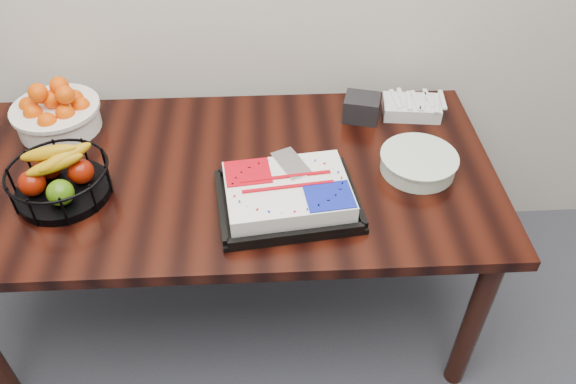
{
  "coord_description": "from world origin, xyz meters",
  "views": [
    {
      "loc": [
        0.14,
        0.56,
        1.96
      ],
      "look_at": [
        0.2,
        1.79,
        0.83
      ],
      "focal_mm": 35.0,
      "sensor_mm": 36.0,
      "label": 1
    }
  ],
  "objects_px": {
    "cake_tray": "(288,195)",
    "plate_stack": "(418,163)",
    "tangerine_bowl": "(55,109)",
    "fruit_basket": "(59,178)",
    "table": "(228,189)",
    "napkin_box": "(362,108)"
  },
  "relations": [
    {
      "from": "tangerine_bowl",
      "to": "plate_stack",
      "type": "relative_size",
      "value": 1.21
    },
    {
      "from": "napkin_box",
      "to": "plate_stack",
      "type": "bearing_deg",
      "value": -65.21
    },
    {
      "from": "cake_tray",
      "to": "napkin_box",
      "type": "bearing_deg",
      "value": 57.01
    },
    {
      "from": "cake_tray",
      "to": "plate_stack",
      "type": "distance_m",
      "value": 0.46
    },
    {
      "from": "cake_tray",
      "to": "fruit_basket",
      "type": "xyz_separation_m",
      "value": [
        -0.71,
        0.08,
        0.03
      ]
    },
    {
      "from": "napkin_box",
      "to": "table",
      "type": "bearing_deg",
      "value": -150.65
    },
    {
      "from": "plate_stack",
      "to": "napkin_box",
      "type": "distance_m",
      "value": 0.34
    },
    {
      "from": "tangerine_bowl",
      "to": "fruit_basket",
      "type": "bearing_deg",
      "value": -74.52
    },
    {
      "from": "plate_stack",
      "to": "cake_tray",
      "type": "bearing_deg",
      "value": -161.83
    },
    {
      "from": "plate_stack",
      "to": "table",
      "type": "bearing_deg",
      "value": 176.98
    },
    {
      "from": "table",
      "to": "cake_tray",
      "type": "distance_m",
      "value": 0.3
    },
    {
      "from": "table",
      "to": "napkin_box",
      "type": "relative_size",
      "value": 14.35
    },
    {
      "from": "cake_tray",
      "to": "plate_stack",
      "type": "height_order",
      "value": "cake_tray"
    },
    {
      "from": "cake_tray",
      "to": "plate_stack",
      "type": "xyz_separation_m",
      "value": [
        0.44,
        0.14,
        -0.01
      ]
    },
    {
      "from": "table",
      "to": "fruit_basket",
      "type": "xyz_separation_m",
      "value": [
        -0.51,
        -0.1,
        0.16
      ]
    },
    {
      "from": "table",
      "to": "cake_tray",
      "type": "xyz_separation_m",
      "value": [
        0.2,
        -0.18,
        0.13
      ]
    },
    {
      "from": "fruit_basket",
      "to": "napkin_box",
      "type": "bearing_deg",
      "value": 20.51
    },
    {
      "from": "table",
      "to": "fruit_basket",
      "type": "relative_size",
      "value": 5.75
    },
    {
      "from": "table",
      "to": "tangerine_bowl",
      "type": "relative_size",
      "value": 5.8
    },
    {
      "from": "tangerine_bowl",
      "to": "plate_stack",
      "type": "height_order",
      "value": "tangerine_bowl"
    },
    {
      "from": "table",
      "to": "tangerine_bowl",
      "type": "distance_m",
      "value": 0.68
    },
    {
      "from": "cake_tray",
      "to": "napkin_box",
      "type": "distance_m",
      "value": 0.54
    }
  ]
}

